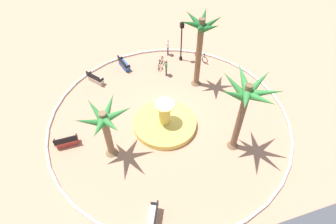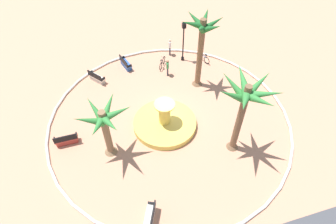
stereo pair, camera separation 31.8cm
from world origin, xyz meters
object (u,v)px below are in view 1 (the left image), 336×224
Objects in this scene: palm_tree_near_fountain at (200,37)px; person_cyclist_helmet at (166,67)px; fountain at (165,122)px; palm_tree_mid_plaza at (246,100)px; person_cyclist_photo at (168,46)px; bench_west at (95,79)px; bicycle_by_lamppost at (201,57)px; bench_east at (153,218)px; bench_north at (124,65)px; bench_southeast at (67,142)px; bicycle_red_frame at (161,63)px; lamppost at (181,38)px.

person_cyclist_helmet is (2.13, -1.87, -3.68)m from palm_tree_near_fountain.
fountain is 0.79× the size of palm_tree_mid_plaza.
person_cyclist_photo is (1.05, -4.80, -3.63)m from palm_tree_near_fountain.
person_cyclist_helmet reaches higher than bench_west.
person_cyclist_photo reaches higher than bicycle_by_lamppost.
person_cyclist_helmet is (-4.68, -12.39, 0.57)m from bench_east.
fountain is 7.85m from bench_west.
person_cyclist_photo is at bearing -110.26° from person_cyclist_helmet.
person_cyclist_helmet is 3.12m from person_cyclist_photo.
bench_north is 9.38m from bench_southeast.
fountain is 5.99m from person_cyclist_helmet.
person_cyclist_helmet is (-3.39, 2.19, 0.57)m from bench_north.
bicycle_red_frame is (-8.90, -6.68, 0.04)m from bench_southeast.
bench_west is at bearing 24.49° from bench_north.
fountain is at bearing -112.57° from bench_east.
bench_west is 0.97× the size of bicycle_by_lamppost.
bench_southeast is 0.99× the size of bicycle_by_lamppost.
person_cyclist_helmet is (-1.88, -5.65, 0.59)m from fountain.
palm_tree_near_fountain is 1.06× the size of palm_tree_mid_plaza.
person_cyclist_helmet is (3.79, 1.05, 0.53)m from bicycle_by_lamppost.
bench_east is 14.63m from bench_north.
lamppost is at bearing -174.03° from bench_west.
bicycle_by_lamppost is 0.95× the size of person_cyclist_photo.
lamppost reaches higher than person_cyclist_photo.
bicycle_by_lamppost is at bearing 175.35° from bicycle_red_frame.
person_cyclist_helmet is at bearing 147.16° from bench_north.
bicycle_red_frame is at bearing -143.11° from bench_southeast.
bench_southeast is at bearing 17.14° from palm_tree_near_fountain.
bench_north is 0.42× the size of lamppost.
person_cyclist_photo is at bearing -110.61° from bench_east.
fountain is 2.84× the size of bench_east.
person_cyclist_photo is (1.10, -11.86, -3.63)m from palm_tree_mid_plaza.
bicycle_by_lamppost is at bearing -164.48° from person_cyclist_helmet.
person_cyclist_helmet is at bearing -108.40° from fountain.
bench_west is 6.06m from bicycle_red_frame.
bench_southeast is 1.08× the size of bicycle_red_frame.
bicycle_red_frame is (2.25, -3.24, -4.21)m from palm_tree_near_fountain.
lamppost is (0.18, -10.71, -2.25)m from palm_tree_mid_plaza.
bench_east is 13.39m from bench_west.
palm_tree_near_fountain is 9.73m from bench_west.
palm_tree_near_fountain is 3.91× the size of person_cyclist_helmet.
bicycle_by_lamppost is at bearing -179.24° from bench_west.
person_cyclist_photo is (-4.47, -0.74, 0.61)m from bench_north.
fountain reaches higher than bench_east.
person_cyclist_helmet is at bearing -76.29° from palm_tree_mid_plaza.
palm_tree_mid_plaza reaches higher than fountain.
person_cyclist_helmet reaches higher than bicycle_by_lamppost.
person_cyclist_helmet is (-6.17, 0.92, 0.57)m from bench_west.
bench_southeast is (11.15, 3.44, -4.24)m from palm_tree_near_fountain.
fountain reaches higher than person_cyclist_photo.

